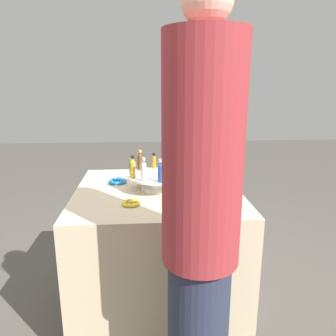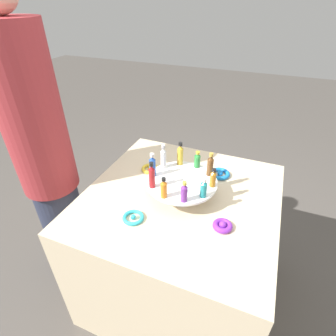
# 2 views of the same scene
# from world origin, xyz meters

# --- Properties ---
(ground_plane) EXTENTS (12.00, 12.00, 0.00)m
(ground_plane) POSITION_xyz_m (0.00, 0.00, 0.00)
(ground_plane) COLOR #4C4742
(party_table) EXTENTS (0.96, 0.96, 0.77)m
(party_table) POSITION_xyz_m (0.00, 0.00, 0.39)
(party_table) COLOR beige
(party_table) RESTS_ON ground_plane
(display_stand) EXTENTS (0.35, 0.35, 0.09)m
(display_stand) POSITION_xyz_m (0.00, 0.00, 0.84)
(display_stand) COLOR white
(display_stand) RESTS_ON party_table
(bottle_red) EXTENTS (0.03, 0.03, 0.14)m
(bottle_red) POSITION_xyz_m (0.11, 0.10, 0.93)
(bottle_red) COLOR #B21E23
(bottle_red) RESTS_ON display_stand
(bottle_orange) EXTENTS (0.03, 0.03, 0.10)m
(bottle_orange) POSITION_xyz_m (0.03, 0.15, 0.91)
(bottle_orange) COLOR orange
(bottle_orange) RESTS_ON display_stand
(bottle_purple) EXTENTS (0.03, 0.03, 0.10)m
(bottle_purple) POSITION_xyz_m (-0.06, 0.14, 0.91)
(bottle_purple) COLOR #702D93
(bottle_purple) RESTS_ON display_stand
(bottle_teal) EXTENTS (0.03, 0.03, 0.10)m
(bottle_teal) POSITION_xyz_m (-0.13, 0.08, 0.91)
(bottle_teal) COLOR teal
(bottle_teal) RESTS_ON display_stand
(bottle_amber) EXTENTS (0.03, 0.03, 0.10)m
(bottle_amber) POSITION_xyz_m (-0.15, -0.01, 0.91)
(bottle_amber) COLOR #AD6B19
(bottle_amber) RESTS_ON display_stand
(bottle_brown) EXTENTS (0.03, 0.03, 0.13)m
(bottle_brown) POSITION_xyz_m (-0.11, -0.10, 0.92)
(bottle_brown) COLOR brown
(bottle_brown) RESTS_ON display_stand
(bottle_green) EXTENTS (0.03, 0.03, 0.09)m
(bottle_green) POSITION_xyz_m (-0.03, -0.15, 0.91)
(bottle_green) COLOR #288438
(bottle_green) RESTS_ON display_stand
(bottle_gold) EXTENTS (0.03, 0.03, 0.13)m
(bottle_gold) POSITION_xyz_m (0.06, -0.14, 0.93)
(bottle_gold) COLOR gold
(bottle_gold) RESTS_ON display_stand
(bottle_clear) EXTENTS (0.03, 0.03, 0.13)m
(bottle_clear) POSITION_xyz_m (0.13, -0.08, 0.93)
(bottle_clear) COLOR silver
(bottle_clear) RESTS_ON display_stand
(bottle_blue) EXTENTS (0.03, 0.03, 0.13)m
(bottle_blue) POSITION_xyz_m (0.15, 0.01, 0.92)
(bottle_blue) COLOR #234CAD
(bottle_blue) RESTS_ON display_stand
(ribbon_bow_blue) EXTENTS (0.11, 0.11, 0.03)m
(ribbon_bow_blue) POSITION_xyz_m (-0.15, -0.24, 0.79)
(ribbon_bow_blue) COLOR blue
(ribbon_bow_blue) RESTS_ON party_table
(ribbon_bow_gold) EXTENTS (0.10, 0.10, 0.03)m
(ribbon_bow_gold) POSITION_xyz_m (0.24, -0.15, 0.78)
(ribbon_bow_gold) COLOR gold
(ribbon_bow_gold) RESTS_ON party_table
(ribbon_bow_teal) EXTENTS (0.10, 0.10, 0.02)m
(ribbon_bow_teal) POSITION_xyz_m (0.15, 0.24, 0.78)
(ribbon_bow_teal) COLOR #2DB7CC
(ribbon_bow_teal) RESTS_ON party_table
(ribbon_bow_purple) EXTENTS (0.09, 0.09, 0.03)m
(ribbon_bow_purple) POSITION_xyz_m (-0.24, 0.15, 0.79)
(ribbon_bow_purple) COLOR purple
(ribbon_bow_purple) RESTS_ON party_table
(person_figure) EXTENTS (0.29, 0.29, 1.73)m
(person_figure) POSITION_xyz_m (0.73, 0.14, 0.88)
(person_figure) COLOR #282D42
(person_figure) RESTS_ON ground_plane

